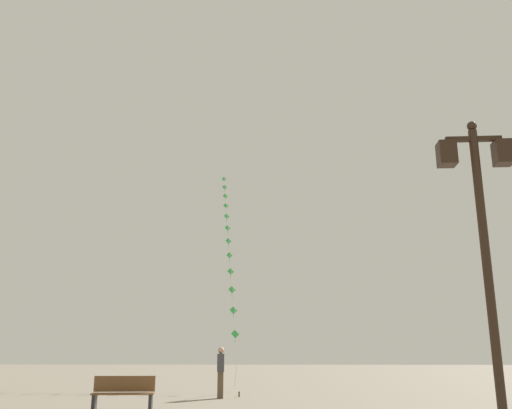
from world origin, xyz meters
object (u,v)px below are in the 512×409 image
at_px(kite_train, 229,244).
at_px(kite_flyer, 221,371).
at_px(park_bench, 123,394).
at_px(twin_lantern_lamp_post, 482,216).

height_order(kite_train, kite_flyer, kite_train).
relative_size(kite_flyer, park_bench, 1.04).
distance_m(twin_lantern_lamp_post, kite_train, 23.18).
height_order(kite_train, park_bench, kite_train).
xyz_separation_m(twin_lantern_lamp_post, kite_train, (-6.41, 21.93, 3.91)).
distance_m(twin_lantern_lamp_post, park_bench, 10.30).
bearing_deg(kite_flyer, twin_lantern_lamp_post, -159.85).
relative_size(twin_lantern_lamp_post, kite_train, 0.27).
distance_m(twin_lantern_lamp_post, kite_flyer, 12.88).
bearing_deg(kite_train, kite_flyer, -84.94).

